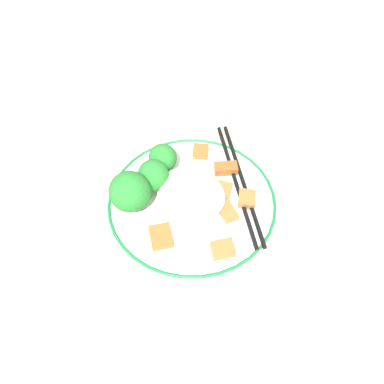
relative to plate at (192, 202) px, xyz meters
name	(u,v)px	position (x,y,z in m)	size (l,w,h in m)	color
ground_plane	(192,205)	(0.00, 0.00, -0.01)	(3.00, 3.00, 0.00)	#C6B28E
plate	(192,202)	(0.00, 0.00, 0.00)	(0.25, 0.25, 0.02)	white
rice_mound	(193,193)	(0.00, 0.00, 0.02)	(0.10, 0.08, 0.04)	white
broccoli_back_left	(163,158)	(0.07, -0.02, 0.03)	(0.04, 0.04, 0.05)	#7FB756
broccoli_back_center	(154,175)	(0.06, 0.02, 0.04)	(0.05, 0.05, 0.05)	#7FB756
broccoli_back_right	(130,192)	(0.06, 0.06, 0.04)	(0.06, 0.06, 0.07)	#7FB756
meat_near_front	(226,210)	(-0.05, -0.01, 0.01)	(0.04, 0.04, 0.01)	#9E6633
meat_near_left	(220,190)	(-0.02, -0.04, 0.01)	(0.04, 0.04, 0.01)	#9E6633
meat_near_right	(223,249)	(-0.09, 0.04, 0.01)	(0.04, 0.04, 0.01)	#9E6633
meat_near_back	(226,169)	(-0.01, -0.08, 0.01)	(0.04, 0.04, 0.01)	brown
meat_on_rice_edge	(161,237)	(-0.01, 0.08, 0.01)	(0.05, 0.05, 0.01)	#995B28
meat_mid_left	(247,199)	(-0.06, -0.05, 0.01)	(0.04, 0.04, 0.01)	#9E6633
meat_mid_right	(201,151)	(0.05, -0.08, 0.01)	(0.03, 0.04, 0.01)	#995B28
chopsticks	(239,181)	(-0.04, -0.07, 0.01)	(0.19, 0.17, 0.01)	black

